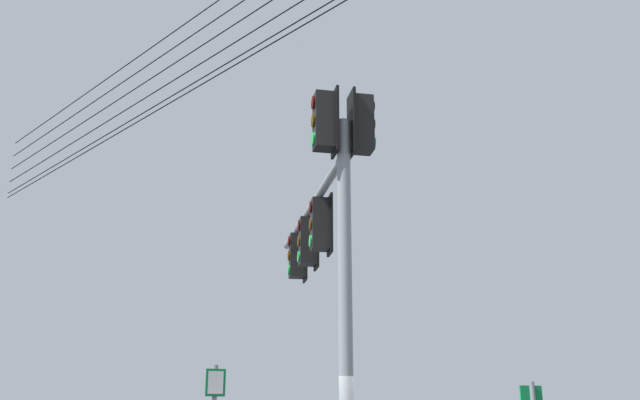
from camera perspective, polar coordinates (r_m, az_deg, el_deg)
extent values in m
cylinder|color=gray|center=(9.73, 2.12, -10.56)|extent=(0.20, 0.20, 6.27)
cylinder|color=gray|center=(12.97, -0.87, -0.86)|extent=(5.59, 0.92, 0.14)
cube|color=black|center=(10.52, 0.32, 6.48)|extent=(0.34, 0.34, 0.90)
cube|color=black|center=(10.55, 1.23, 6.40)|extent=(0.44, 0.10, 1.04)
cylinder|color=#360503|center=(10.62, -0.56, 8.03)|extent=(0.20, 0.06, 0.20)
cylinder|color=#3C2703|center=(10.49, -0.57, 6.55)|extent=(0.20, 0.06, 0.20)
cylinder|color=green|center=(10.37, -0.57, 5.04)|extent=(0.20, 0.06, 0.20)
cube|color=black|center=(10.64, 3.51, 6.21)|extent=(0.34, 0.34, 0.90)
cube|color=black|center=(10.60, 2.61, 6.29)|extent=(0.44, 0.10, 1.04)
cylinder|color=#360503|center=(10.81, 4.33, 7.59)|extent=(0.20, 0.06, 0.20)
cylinder|color=#3C2703|center=(10.68, 4.37, 6.13)|extent=(0.20, 0.06, 0.20)
cylinder|color=green|center=(10.57, 4.41, 4.64)|extent=(0.20, 0.06, 0.20)
cube|color=black|center=(11.86, 0.00, -2.02)|extent=(0.33, 0.33, 0.90)
cube|color=black|center=(11.89, 0.81, -2.06)|extent=(0.44, 0.08, 1.04)
cylinder|color=#360503|center=(11.93, -0.78, -0.60)|extent=(0.20, 0.05, 0.20)
cylinder|color=#3C2703|center=(11.84, -0.79, -1.99)|extent=(0.20, 0.05, 0.20)
cylinder|color=green|center=(11.76, -0.79, -3.40)|extent=(0.20, 0.05, 0.20)
cube|color=black|center=(13.01, -1.04, -3.43)|extent=(0.33, 0.33, 0.90)
cube|color=black|center=(13.03, -0.30, -3.47)|extent=(0.44, 0.09, 1.04)
cylinder|color=#360503|center=(13.06, -1.75, -2.13)|extent=(0.20, 0.05, 0.20)
cylinder|color=#3C2703|center=(12.99, -1.76, -3.40)|extent=(0.20, 0.05, 0.20)
cylinder|color=green|center=(12.91, -1.77, -4.69)|extent=(0.20, 0.05, 0.20)
cube|color=black|center=(14.16, -1.91, -4.62)|extent=(0.33, 0.33, 0.90)
cube|color=black|center=(14.18, -1.23, -4.64)|extent=(0.44, 0.09, 1.04)
cylinder|color=#360503|center=(14.21, -2.56, -3.41)|extent=(0.20, 0.05, 0.20)
cylinder|color=#3C2703|center=(14.14, -2.58, -4.59)|extent=(0.20, 0.05, 0.20)
cylinder|color=green|center=(14.08, -2.59, -5.78)|extent=(0.20, 0.05, 0.20)
cube|color=#0C7238|center=(10.24, 16.99, -15.26)|extent=(0.08, 0.32, 0.31)
cube|color=white|center=(10.26, 16.95, -15.27)|extent=(0.05, 0.26, 0.25)
cube|color=#0C7238|center=(9.14, -8.59, -14.63)|extent=(0.10, 0.25, 0.34)
cube|color=white|center=(9.13, -8.58, -14.62)|extent=(0.06, 0.19, 0.28)
cylinder|color=black|center=(12.28, -2.13, 13.77)|extent=(18.78, 16.47, 0.31)
cylinder|color=black|center=(12.35, -2.12, 14.32)|extent=(18.78, 16.47, 0.31)
cylinder|color=black|center=(12.54, -2.10, 15.70)|extent=(18.78, 16.47, 0.31)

